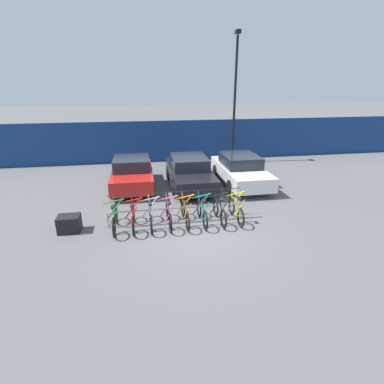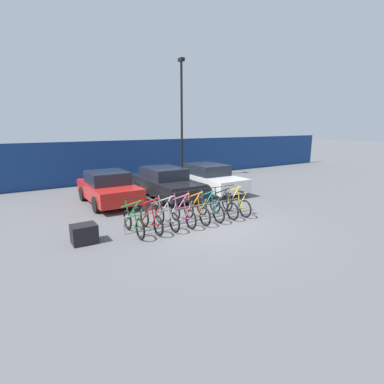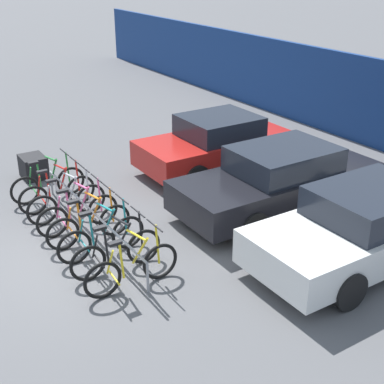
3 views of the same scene
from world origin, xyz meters
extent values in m
plane|color=#59595B|center=(0.00, 0.00, 0.00)|extent=(120.00, 120.00, 0.00)
cube|color=navy|center=(0.00, 9.50, 1.23)|extent=(36.00, 0.16, 2.46)
cylinder|color=gray|center=(-0.59, 0.68, 0.55)|extent=(4.64, 0.04, 0.04)
cylinder|color=gray|center=(-2.91, 0.68, 0.28)|extent=(0.04, 0.04, 0.55)
cylinder|color=gray|center=(1.73, 0.68, 0.28)|extent=(0.04, 0.04, 0.55)
torus|color=black|center=(-2.66, 0.00, 0.33)|extent=(0.06, 0.66, 0.66)
torus|color=black|center=(-2.66, 1.05, 0.33)|extent=(0.06, 0.66, 0.66)
cylinder|color=#288438|center=(-2.66, 0.68, 0.65)|extent=(0.60, 0.04, 0.76)
cylinder|color=#288438|center=(-2.66, 0.63, 0.96)|extent=(0.68, 0.04, 0.16)
cylinder|color=#288438|center=(-2.66, 0.35, 0.59)|extent=(0.14, 0.04, 0.63)
cylinder|color=#288438|center=(-2.66, 0.15, 0.61)|extent=(0.32, 0.03, 0.58)
cylinder|color=#288438|center=(-2.66, 0.20, 0.31)|extent=(0.40, 0.03, 0.08)
cylinder|color=#288438|center=(-2.66, 1.01, 0.68)|extent=(0.12, 0.04, 0.69)
cylinder|color=black|center=(-2.66, 0.97, 1.04)|extent=(0.52, 0.03, 0.03)
cube|color=black|center=(-2.66, 0.25, 0.93)|extent=(0.10, 0.22, 0.05)
torus|color=black|center=(-2.07, 0.00, 0.33)|extent=(0.06, 0.66, 0.66)
torus|color=black|center=(-2.07, 1.05, 0.33)|extent=(0.06, 0.66, 0.66)
cylinder|color=red|center=(-2.07, 0.68, 0.65)|extent=(0.60, 0.04, 0.76)
cylinder|color=red|center=(-2.07, 0.63, 0.96)|extent=(0.68, 0.04, 0.16)
cylinder|color=red|center=(-2.07, 0.35, 0.59)|extent=(0.14, 0.04, 0.63)
cylinder|color=red|center=(-2.07, 0.15, 0.61)|extent=(0.32, 0.03, 0.58)
cylinder|color=red|center=(-2.07, 0.20, 0.31)|extent=(0.40, 0.03, 0.08)
cylinder|color=red|center=(-2.07, 1.01, 0.68)|extent=(0.12, 0.04, 0.69)
cylinder|color=black|center=(-2.07, 0.97, 1.04)|extent=(0.52, 0.03, 0.03)
cube|color=black|center=(-2.07, 0.25, 0.93)|extent=(0.10, 0.22, 0.05)
torus|color=black|center=(-1.50, 0.00, 0.33)|extent=(0.06, 0.66, 0.66)
torus|color=black|center=(-1.50, 1.05, 0.33)|extent=(0.06, 0.66, 0.66)
cylinder|color=#B7B7BC|center=(-1.50, 0.68, 0.65)|extent=(0.60, 0.04, 0.76)
cylinder|color=#B7B7BC|center=(-1.50, 0.63, 0.96)|extent=(0.68, 0.04, 0.16)
cylinder|color=#B7B7BC|center=(-1.50, 0.35, 0.59)|extent=(0.14, 0.04, 0.63)
cylinder|color=#B7B7BC|center=(-1.50, 0.15, 0.61)|extent=(0.32, 0.03, 0.58)
cylinder|color=#B7B7BC|center=(-1.50, 0.20, 0.31)|extent=(0.40, 0.03, 0.08)
cylinder|color=#B7B7BC|center=(-1.50, 1.01, 0.68)|extent=(0.12, 0.04, 0.69)
cylinder|color=black|center=(-1.50, 0.97, 1.04)|extent=(0.52, 0.03, 0.03)
cube|color=black|center=(-1.50, 0.25, 0.93)|extent=(0.10, 0.22, 0.05)
torus|color=black|center=(-0.88, 0.00, 0.33)|extent=(0.06, 0.66, 0.66)
torus|color=black|center=(-0.88, 1.05, 0.33)|extent=(0.06, 0.66, 0.66)
cylinder|color=#E55993|center=(-0.88, 0.68, 0.65)|extent=(0.60, 0.04, 0.76)
cylinder|color=#E55993|center=(-0.88, 0.63, 0.96)|extent=(0.68, 0.04, 0.16)
cylinder|color=#E55993|center=(-0.88, 0.35, 0.59)|extent=(0.14, 0.04, 0.63)
cylinder|color=#E55993|center=(-0.88, 0.15, 0.61)|extent=(0.32, 0.03, 0.58)
cylinder|color=#E55993|center=(-0.88, 0.20, 0.31)|extent=(0.40, 0.03, 0.08)
cylinder|color=#E55993|center=(-0.88, 1.01, 0.68)|extent=(0.12, 0.04, 0.69)
cylinder|color=black|center=(-0.88, 0.97, 1.04)|extent=(0.52, 0.03, 0.03)
cube|color=black|center=(-0.88, 0.25, 0.93)|extent=(0.10, 0.22, 0.05)
torus|color=black|center=(-0.32, 0.00, 0.33)|extent=(0.06, 0.66, 0.66)
torus|color=black|center=(-0.32, 1.05, 0.33)|extent=(0.06, 0.66, 0.66)
cylinder|color=orange|center=(-0.32, 0.68, 0.65)|extent=(0.60, 0.04, 0.76)
cylinder|color=orange|center=(-0.32, 0.63, 0.96)|extent=(0.68, 0.04, 0.16)
cylinder|color=orange|center=(-0.32, 0.35, 0.59)|extent=(0.14, 0.04, 0.63)
cylinder|color=orange|center=(-0.32, 0.15, 0.61)|extent=(0.32, 0.03, 0.58)
cylinder|color=orange|center=(-0.32, 0.20, 0.31)|extent=(0.40, 0.03, 0.08)
cylinder|color=orange|center=(-0.32, 1.01, 0.68)|extent=(0.12, 0.04, 0.69)
cylinder|color=black|center=(-0.32, 0.97, 1.04)|extent=(0.52, 0.03, 0.03)
cube|color=black|center=(-0.32, 0.25, 0.93)|extent=(0.10, 0.22, 0.05)
torus|color=black|center=(0.26, 0.00, 0.33)|extent=(0.06, 0.66, 0.66)
torus|color=black|center=(0.26, 1.05, 0.33)|extent=(0.06, 0.66, 0.66)
cylinder|color=#197A7F|center=(0.26, 0.68, 0.65)|extent=(0.60, 0.04, 0.76)
cylinder|color=#197A7F|center=(0.26, 0.63, 0.96)|extent=(0.68, 0.04, 0.16)
cylinder|color=#197A7F|center=(0.26, 0.35, 0.59)|extent=(0.14, 0.04, 0.63)
cylinder|color=#197A7F|center=(0.26, 0.15, 0.61)|extent=(0.32, 0.03, 0.58)
cylinder|color=#197A7F|center=(0.26, 0.20, 0.31)|extent=(0.40, 0.03, 0.08)
cylinder|color=#197A7F|center=(0.26, 1.01, 0.68)|extent=(0.12, 0.04, 0.69)
cylinder|color=black|center=(0.26, 0.97, 1.04)|extent=(0.52, 0.03, 0.03)
cube|color=black|center=(0.26, 0.25, 0.93)|extent=(0.10, 0.22, 0.05)
torus|color=black|center=(0.88, 0.00, 0.33)|extent=(0.06, 0.66, 0.66)
torus|color=black|center=(0.88, 1.05, 0.33)|extent=(0.06, 0.66, 0.66)
cylinder|color=black|center=(0.88, 0.68, 0.65)|extent=(0.60, 0.04, 0.76)
cylinder|color=black|center=(0.88, 0.63, 0.96)|extent=(0.68, 0.04, 0.16)
cylinder|color=black|center=(0.88, 0.35, 0.59)|extent=(0.14, 0.04, 0.63)
cylinder|color=black|center=(0.88, 0.15, 0.61)|extent=(0.32, 0.03, 0.58)
cylinder|color=black|center=(0.88, 0.20, 0.31)|extent=(0.40, 0.03, 0.08)
cylinder|color=black|center=(0.88, 1.01, 0.68)|extent=(0.12, 0.04, 0.69)
cylinder|color=black|center=(0.88, 0.97, 1.04)|extent=(0.52, 0.03, 0.03)
cube|color=black|center=(0.88, 0.25, 0.93)|extent=(0.10, 0.22, 0.05)
torus|color=black|center=(1.48, 0.00, 0.33)|extent=(0.06, 0.66, 0.66)
torus|color=black|center=(1.48, 1.05, 0.33)|extent=(0.06, 0.66, 0.66)
cylinder|color=yellow|center=(1.48, 0.68, 0.65)|extent=(0.60, 0.04, 0.76)
cylinder|color=yellow|center=(1.48, 0.63, 0.96)|extent=(0.68, 0.04, 0.16)
cylinder|color=yellow|center=(1.48, 0.35, 0.59)|extent=(0.14, 0.04, 0.63)
cylinder|color=yellow|center=(1.48, 0.15, 0.61)|extent=(0.32, 0.03, 0.58)
cylinder|color=yellow|center=(1.48, 0.20, 0.31)|extent=(0.40, 0.03, 0.08)
cylinder|color=yellow|center=(1.48, 1.01, 0.68)|extent=(0.12, 0.04, 0.69)
cylinder|color=black|center=(1.48, 0.97, 1.04)|extent=(0.52, 0.03, 0.03)
cube|color=black|center=(1.48, 0.25, 0.93)|extent=(0.10, 0.22, 0.05)
cube|color=red|center=(-2.14, 4.71, 0.57)|extent=(1.80, 3.92, 0.62)
cube|color=#1E232D|center=(-2.14, 4.81, 1.14)|extent=(1.58, 1.80, 0.52)
cylinder|color=black|center=(-2.99, 5.85, 0.32)|extent=(0.20, 0.64, 0.64)
cylinder|color=black|center=(-1.28, 5.85, 0.32)|extent=(0.20, 0.64, 0.64)
cylinder|color=black|center=(-2.99, 3.58, 0.32)|extent=(0.20, 0.64, 0.64)
cylinder|color=black|center=(-1.28, 3.58, 0.32)|extent=(0.20, 0.64, 0.64)
cube|color=black|center=(0.49, 4.49, 0.57)|extent=(1.80, 4.58, 0.62)
cube|color=#1E232D|center=(0.49, 4.60, 1.14)|extent=(1.58, 2.11, 0.52)
cylinder|color=black|center=(-0.36, 5.82, 0.32)|extent=(0.20, 0.64, 0.64)
cylinder|color=black|center=(1.35, 5.82, 0.32)|extent=(0.20, 0.64, 0.64)
cylinder|color=black|center=(-0.36, 3.16, 0.32)|extent=(0.20, 0.64, 0.64)
cylinder|color=black|center=(1.35, 3.16, 0.32)|extent=(0.20, 0.64, 0.64)
cube|color=silver|center=(2.93, 4.40, 0.57)|extent=(1.80, 4.47, 0.62)
cube|color=#1E232D|center=(2.93, 4.51, 1.14)|extent=(1.58, 2.06, 0.52)
cylinder|color=black|center=(2.07, 5.69, 0.32)|extent=(0.20, 0.64, 0.64)
cylinder|color=black|center=(3.78, 5.69, 0.32)|extent=(0.20, 0.64, 0.64)
cylinder|color=black|center=(2.07, 3.10, 0.32)|extent=(0.20, 0.64, 0.64)
cylinder|color=black|center=(3.78, 3.10, 0.32)|extent=(0.20, 0.64, 0.64)
cylinder|color=black|center=(3.79, 8.50, 3.50)|extent=(0.14, 0.14, 6.99)
cube|color=black|center=(3.79, 8.50, 7.14)|extent=(0.24, 0.44, 0.20)
cube|color=black|center=(-4.13, 0.64, 0.28)|extent=(0.70, 0.56, 0.55)
camera|label=1|loc=(-1.70, -8.70, 4.59)|focal=28.00mm
camera|label=2|loc=(-5.86, -7.93, 3.34)|focal=28.00mm
camera|label=3|loc=(8.29, -2.67, 5.10)|focal=50.00mm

